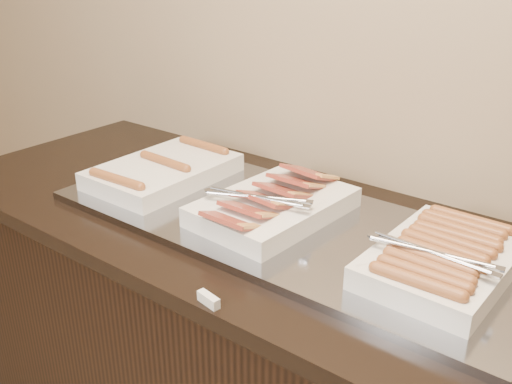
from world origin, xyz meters
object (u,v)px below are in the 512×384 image
(counter, at_px, (278,369))
(dish_left, at_px, (164,171))
(warming_tray, at_px, (286,223))
(dish_right, at_px, (443,258))
(dish_center, at_px, (273,205))

(counter, distance_m, dish_left, 0.64)
(warming_tray, height_order, dish_left, dish_left)
(dish_left, xyz_separation_m, dish_right, (0.82, -0.00, 0.01))
(counter, relative_size, dish_center, 4.95)
(counter, height_order, warming_tray, warming_tray)
(dish_left, distance_m, dish_center, 0.39)
(counter, relative_size, dish_right, 5.45)
(counter, xyz_separation_m, warming_tray, (0.01, 0.00, 0.46))
(dish_right, bearing_deg, warming_tray, -178.94)
(dish_left, bearing_deg, dish_right, -0.44)
(counter, distance_m, warming_tray, 0.46)
(warming_tray, relative_size, dish_right, 3.17)
(counter, bearing_deg, dish_center, -171.42)
(dish_left, bearing_deg, warming_tray, -0.19)
(warming_tray, height_order, dish_right, dish_right)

